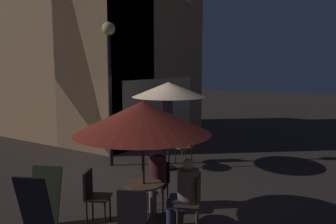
# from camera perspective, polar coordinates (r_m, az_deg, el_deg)

# --- Properties ---
(ground_plane) EXTENTS (60.00, 60.00, 0.00)m
(ground_plane) POSITION_cam_1_polar(r_m,az_deg,el_deg) (8.73, -8.89, -10.84)
(ground_plane) COLOR #392E2A
(cafe_building) EXTENTS (6.15, 8.29, 7.99)m
(cafe_building) POSITION_cam_1_polar(r_m,az_deg,el_deg) (13.80, -13.28, 12.62)
(cafe_building) COLOR tan
(cafe_building) RESTS_ON ground
(street_lamp_near_corner) EXTENTS (0.36, 0.36, 3.92)m
(street_lamp_near_corner) POSITION_cam_1_polar(r_m,az_deg,el_deg) (9.41, -9.77, 8.30)
(street_lamp_near_corner) COLOR black
(street_lamp_near_corner) RESTS_ON ground
(menu_sandwich_board) EXTENTS (0.84, 0.78, 1.00)m
(menu_sandwich_board) POSITION_cam_1_polar(r_m,az_deg,el_deg) (6.36, -20.60, -13.53)
(menu_sandwich_board) COLOR black
(menu_sandwich_board) RESTS_ON ground
(cafe_table_0) EXTENTS (0.76, 0.76, 0.78)m
(cafe_table_0) POSITION_cam_1_polar(r_m,az_deg,el_deg) (9.20, 0.10, -6.04)
(cafe_table_0) COLOR black
(cafe_table_0) RESTS_ON ground
(cafe_table_1) EXTENTS (0.64, 0.64, 0.77)m
(cafe_table_1) POSITION_cam_1_polar(r_m,az_deg,el_deg) (6.07, -4.10, -14.01)
(cafe_table_1) COLOR black
(cafe_table_1) RESTS_ON ground
(patio_umbrella_0) EXTENTS (1.93, 1.93, 2.35)m
(patio_umbrella_0) POSITION_cam_1_polar(r_m,az_deg,el_deg) (8.96, 0.10, 3.69)
(patio_umbrella_0) COLOR black
(patio_umbrella_0) RESTS_ON ground
(patio_umbrella_1) EXTENTS (2.30, 2.30, 2.19)m
(patio_umbrella_1) POSITION_cam_1_polar(r_m,az_deg,el_deg) (5.70, -4.24, -0.96)
(patio_umbrella_1) COLOR black
(patio_umbrella_1) RESTS_ON ground
(cafe_chair_0) EXTENTS (0.45, 0.45, 0.97)m
(cafe_chair_0) POSITION_cam_1_polar(r_m,az_deg,el_deg) (9.83, 2.98, -5.20)
(cafe_chair_0) COLOR brown
(cafe_chair_0) RESTS_ON ground
(cafe_chair_1) EXTENTS (0.57, 0.57, 1.00)m
(cafe_chair_1) POSITION_cam_1_polar(r_m,az_deg,el_deg) (5.26, -5.81, -16.71)
(cafe_chair_1) COLOR black
(cafe_chair_1) RESTS_ON ground
(cafe_chair_2) EXTENTS (0.53, 0.53, 0.96)m
(cafe_chair_2) POSITION_cam_1_polar(r_m,az_deg,el_deg) (5.93, 4.27, -13.99)
(cafe_chair_2) COLOR brown
(cafe_chair_2) RESTS_ON ground
(cafe_chair_3) EXTENTS (0.47, 0.47, 0.90)m
(cafe_chair_3) POSITION_cam_1_polar(r_m,az_deg,el_deg) (6.82, -1.52, -11.18)
(cafe_chair_3) COLOR black
(cafe_chair_3) RESTS_ON ground
(cafe_chair_4) EXTENTS (0.54, 0.54, 0.96)m
(cafe_chair_4) POSITION_cam_1_polar(r_m,az_deg,el_deg) (6.25, -12.37, -12.91)
(cafe_chair_4) COLOR black
(cafe_chair_4) RESTS_ON ground
(patron_seated_0) EXTENTS (0.48, 0.55, 1.24)m
(patron_seated_0) POSITION_cam_1_polar(r_m,az_deg,el_deg) (5.89, 2.89, -12.78)
(patron_seated_0) COLOR #2C3147
(patron_seated_0) RESTS_ON ground
(patron_seated_1) EXTENTS (0.52, 0.42, 1.28)m
(patron_seated_1) POSITION_cam_1_polar(r_m,az_deg,el_deg) (6.65, -1.87, -10.18)
(patron_seated_1) COLOR #846357
(patron_seated_1) RESTS_ON ground
(patron_standing_2) EXTENTS (0.33, 0.33, 1.78)m
(patron_standing_2) POSITION_cam_1_polar(r_m,az_deg,el_deg) (11.79, -0.05, -1.39)
(patron_standing_2) COLOR #2C2C52
(patron_standing_2) RESTS_ON ground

